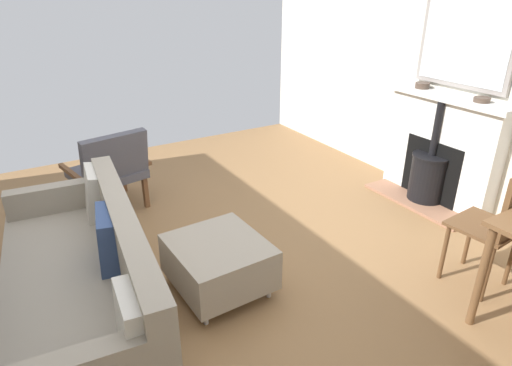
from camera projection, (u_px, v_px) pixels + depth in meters
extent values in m
cube|color=olive|center=(208.00, 266.00, 3.38)|extent=(5.24, 5.71, 0.01)
cube|color=beige|center=(460.00, 49.00, 4.00)|extent=(0.12, 5.71, 2.90)
cube|color=#93664C|center=(415.00, 203.00, 4.32)|extent=(0.30, 1.11, 0.03)
cube|color=silver|center=(441.00, 151.00, 4.23)|extent=(0.19, 1.17, 1.02)
cube|color=black|center=(432.00, 170.00, 4.27)|extent=(0.06, 0.63, 0.59)
cylinder|color=black|center=(428.00, 178.00, 4.28)|extent=(0.35, 0.35, 0.45)
cylinder|color=black|center=(432.00, 156.00, 4.19)|extent=(0.36, 0.36, 0.02)
cylinder|color=black|center=(437.00, 129.00, 4.07)|extent=(0.07, 0.07, 0.52)
cube|color=silver|center=(449.00, 98.00, 4.00)|extent=(0.24, 1.25, 0.05)
cube|color=gray|center=(466.00, 42.00, 3.84)|extent=(0.04, 0.94, 0.80)
cube|color=silver|center=(465.00, 42.00, 3.83)|extent=(0.01, 0.86, 0.72)
cylinder|color=#47382D|center=(422.00, 85.00, 4.22)|extent=(0.14, 0.14, 0.05)
torus|color=#47382D|center=(423.00, 83.00, 4.21)|extent=(0.14, 0.14, 0.01)
cylinder|color=#47382D|center=(482.00, 100.00, 3.73)|extent=(0.14, 0.14, 0.04)
torus|color=#47382D|center=(482.00, 98.00, 3.72)|extent=(0.14, 0.14, 0.01)
cylinder|color=#B2B2B7|center=(27.00, 263.00, 3.33)|extent=(0.04, 0.04, 0.10)
cylinder|color=#B2B2B7|center=(113.00, 244.00, 3.57)|extent=(0.04, 0.04, 0.10)
cube|color=gray|center=(76.00, 294.00, 2.69)|extent=(0.98, 2.02, 0.30)
cube|color=gray|center=(125.00, 236.00, 2.68)|extent=(0.33, 1.95, 0.36)
cube|color=gray|center=(60.00, 197.00, 3.33)|extent=(0.76, 0.19, 0.21)
cube|color=beige|center=(94.00, 193.00, 3.25)|extent=(0.19, 0.38, 0.38)
cube|color=#334775|center=(108.00, 239.00, 2.67)|extent=(0.19, 0.38, 0.36)
cube|color=beige|center=(132.00, 323.00, 2.03)|extent=(0.15, 0.34, 0.33)
cylinder|color=#B2B2B7|center=(173.00, 276.00, 3.19)|extent=(0.03, 0.03, 0.09)
cylinder|color=#B2B2B7|center=(206.00, 318.00, 2.78)|extent=(0.03, 0.03, 0.09)
cylinder|color=#B2B2B7|center=(231.00, 255.00, 3.43)|extent=(0.03, 0.03, 0.09)
cylinder|color=#B2B2B7|center=(269.00, 292.00, 3.02)|extent=(0.03, 0.03, 0.09)
cube|color=gray|center=(219.00, 261.00, 3.02)|extent=(0.64, 0.69, 0.29)
cube|color=brown|center=(123.00, 177.00, 4.52)|extent=(0.05, 0.05, 0.34)
cube|color=brown|center=(74.00, 191.00, 4.21)|extent=(0.05, 0.05, 0.34)
cube|color=brown|center=(146.00, 191.00, 4.20)|extent=(0.05, 0.05, 0.34)
cube|color=brown|center=(94.00, 208.00, 3.89)|extent=(0.05, 0.05, 0.34)
cube|color=#4C4C56|center=(107.00, 173.00, 4.12)|extent=(0.70, 0.67, 0.08)
cube|color=#4C4C56|center=(115.00, 156.00, 3.85)|extent=(0.61, 0.25, 0.41)
cube|color=brown|center=(136.00, 156.00, 4.28)|extent=(0.14, 0.53, 0.04)
cube|color=brown|center=(71.00, 173.00, 3.89)|extent=(0.14, 0.53, 0.04)
cylinder|color=brown|center=(481.00, 277.00, 2.66)|extent=(0.05, 0.05, 0.72)
cylinder|color=brown|center=(469.00, 238.00, 3.31)|extent=(0.03, 0.03, 0.46)
cylinder|color=brown|center=(444.00, 252.00, 3.14)|extent=(0.03, 0.03, 0.46)
cylinder|color=brown|center=(511.00, 258.00, 3.08)|extent=(0.03, 0.03, 0.46)
cylinder|color=brown|center=(487.00, 274.00, 2.91)|extent=(0.03, 0.03, 0.46)
cube|color=brown|center=(484.00, 226.00, 3.01)|extent=(0.43, 0.43, 0.02)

